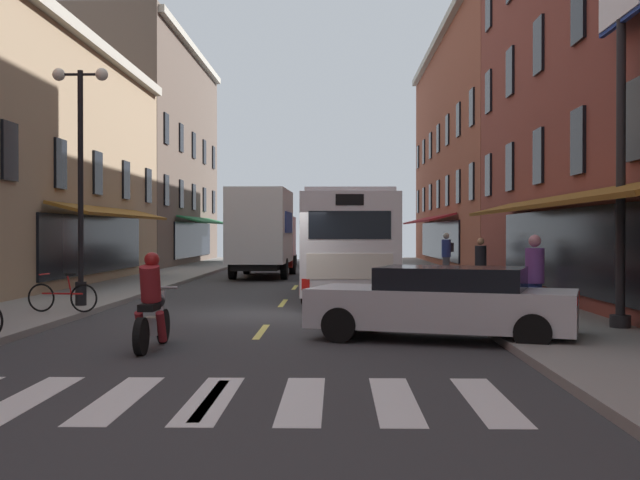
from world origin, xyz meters
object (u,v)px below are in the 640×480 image
at_px(pedestrian_near, 447,255).
at_px(pedestrian_far, 535,280).
at_px(sedan_near, 278,255).
at_px(pedestrian_mid, 481,264).
at_px(bicycle_near, 63,297).
at_px(billboard_sign, 621,38).
at_px(street_lamp_twin, 81,175).
at_px(box_truck, 263,233).
at_px(motorcycle_rider, 152,308).
at_px(transit_bus, 348,243).
at_px(sedan_mid, 444,302).

bearing_deg(pedestrian_near, pedestrian_far, 132.93).
bearing_deg(sedan_near, pedestrian_mid, -70.33).
height_order(bicycle_near, pedestrian_near, pedestrian_near).
xyz_separation_m(billboard_sign, street_lamp_twin, (-12.05, 4.48, -2.33)).
relative_size(bicycle_near, pedestrian_mid, 1.01).
bearing_deg(street_lamp_twin, box_truck, 78.11).
bearing_deg(pedestrian_mid, sedan_near, 170.62).
bearing_deg(billboard_sign, bicycle_near, 166.95).
height_order(box_truck, pedestrian_mid, box_truck).
distance_m(motorcycle_rider, street_lamp_twin, 7.94).
bearing_deg(motorcycle_rider, bicycle_near, 123.29).
height_order(transit_bus, sedan_near, transit_bus).
bearing_deg(pedestrian_far, street_lamp_twin, 2.24).
xyz_separation_m(billboard_sign, pedestrian_far, (-1.72, -0.24, -4.71)).
xyz_separation_m(transit_bus, pedestrian_mid, (4.17, -0.59, -0.66)).
relative_size(pedestrian_mid, pedestrian_far, 0.93).
bearing_deg(sedan_mid, sedan_near, 99.40).
relative_size(bicycle_near, pedestrian_near, 0.93).
bearing_deg(transit_bus, sedan_mid, -81.69).
xyz_separation_m(motorcycle_rider, pedestrian_near, (7.46, 17.88, 0.41)).
xyz_separation_m(sedan_near, motorcycle_rider, (0.33, -34.03, 0.03)).
bearing_deg(pedestrian_mid, sedan_mid, -42.78).
distance_m(transit_bus, street_lamp_twin, 9.04).
bearing_deg(sedan_near, bicycle_near, -95.72).
bearing_deg(bicycle_near, box_truck, 79.67).
bearing_deg(pedestrian_near, pedestrian_mid, 136.67).
height_order(pedestrian_near, pedestrian_far, pedestrian_near).
height_order(motorcycle_rider, pedestrian_mid, pedestrian_mid).
relative_size(motorcycle_rider, pedestrian_far, 1.14).
distance_m(sedan_mid, bicycle_near, 9.15).
xyz_separation_m(pedestrian_far, street_lamp_twin, (-10.33, 4.72, 2.38)).
distance_m(pedestrian_mid, street_lamp_twin, 12.36).
relative_size(box_truck, bicycle_near, 4.48).
bearing_deg(sedan_near, transit_bus, -80.04).
xyz_separation_m(billboard_sign, sedan_near, (-9.01, 31.86, -5.11)).
xyz_separation_m(sedan_near, pedestrian_near, (7.78, -16.15, 0.44)).
bearing_deg(bicycle_near, pedestrian_near, 50.45).
xyz_separation_m(billboard_sign, bicycle_near, (-11.92, 2.76, -5.29)).
relative_size(bicycle_near, street_lamp_twin, 0.28).
bearing_deg(sedan_mid, billboard_sign, 15.30).
height_order(sedan_mid, pedestrian_near, pedestrian_near).
height_order(transit_bus, box_truck, box_truck).
bearing_deg(transit_bus, box_truck, 110.28).
distance_m(transit_bus, motorcycle_rider, 12.78).
bearing_deg(motorcycle_rider, pedestrian_mid, 56.66).
relative_size(motorcycle_rider, pedestrian_mid, 1.23).
bearing_deg(bicycle_near, billboard_sign, -13.05).
relative_size(billboard_sign, transit_bus, 0.64).
bearing_deg(box_truck, billboard_sign, -66.10).
bearing_deg(pedestrian_far, pedestrian_mid, -67.35).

